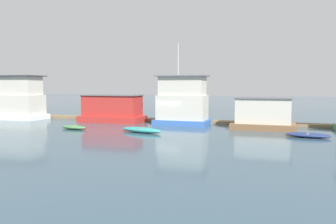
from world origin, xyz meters
The scene contains 11 objects.
ground_plane centered at (0.00, 0.00, 0.00)m, with size 200.00×200.00×0.00m, color #385160.
dock_walkway centered at (0.00, 2.67, 0.15)m, with size 51.00×1.54×0.30m, color #846B4C.
houseboat_white centered at (-19.49, -0.39, 2.42)m, with size 6.62×3.63×5.28m.
houseboat_red centered at (-7.09, 0.45, 1.45)m, with size 7.08×3.39×3.08m.
houseboat_blue centered at (1.08, 0.52, 2.37)m, with size 5.57×3.51×8.42m.
houseboat_brown centered at (9.22, -0.49, 1.40)m, with size 5.78×3.71×3.01m.
dinghy_green centered at (-7.53, -6.28, 0.19)m, with size 2.94×1.53×0.38m.
dinghy_teal centered at (-0.67, -6.33, 0.23)m, with size 4.26×2.02×0.46m.
dinghy_navy centered at (12.82, -4.63, 0.19)m, with size 3.53×1.86×0.37m.
mooring_post_centre centered at (-5.27, 1.65, 0.61)m, with size 0.26×0.26×1.22m, color brown.
mooring_post_near_right centered at (-19.91, 1.65, 0.64)m, with size 0.22×0.22×1.29m, color brown.
Camera 1 is at (10.39, -32.31, 4.05)m, focal length 35.00 mm.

